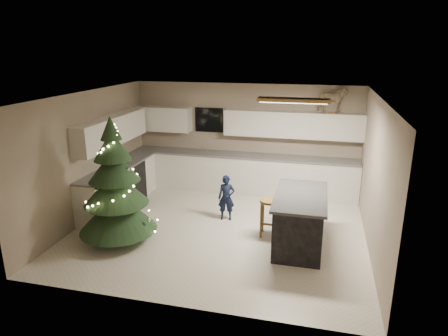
{
  "coord_description": "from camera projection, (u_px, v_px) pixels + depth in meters",
  "views": [
    {
      "loc": [
        1.78,
        -6.92,
        3.44
      ],
      "look_at": [
        0.0,
        0.35,
        1.15
      ],
      "focal_mm": 32.0,
      "sensor_mm": 36.0,
      "label": 1
    }
  ],
  "objects": [
    {
      "name": "rocking_horse",
      "position": [
        332.0,
        99.0,
        8.87
      ],
      "size": [
        0.71,
        0.41,
        0.59
      ],
      "rotation": [
        0.0,
        0.0,
        1.73
      ],
      "color": "brown",
      "rests_on": "cabinetry"
    },
    {
      "name": "bar_stool",
      "position": [
        269.0,
        209.0,
        7.42
      ],
      "size": [
        0.38,
        0.38,
        0.72
      ],
      "rotation": [
        0.0,
        0.0,
        -0.15
      ],
      "color": "brown",
      "rests_on": "ground_plane"
    },
    {
      "name": "christmas_tree",
      "position": [
        116.0,
        191.0,
        7.13
      ],
      "size": [
        1.45,
        1.4,
        2.31
      ],
      "rotation": [
        0.0,
        0.0,
        0.0
      ],
      "color": "#3F2816",
      "rests_on": "ground_plane"
    },
    {
      "name": "room_shell",
      "position": [
        221.0,
        142.0,
        7.32
      ],
      "size": [
        5.52,
        5.02,
        2.61
      ],
      "color": "tan",
      "rests_on": "ground_plane"
    },
    {
      "name": "ground_plane",
      "position": [
        220.0,
        229.0,
        7.84
      ],
      "size": [
        5.5,
        5.5,
        0.0
      ],
      "primitive_type": "plane",
      "color": "beige"
    },
    {
      "name": "toddler",
      "position": [
        226.0,
        198.0,
        8.15
      ],
      "size": [
        0.38,
        0.28,
        0.94
      ],
      "primitive_type": "imported",
      "rotation": [
        0.0,
        0.0,
        0.17
      ],
      "color": "black",
      "rests_on": "ground_plane"
    },
    {
      "name": "island",
      "position": [
        300.0,
        220.0,
        7.1
      ],
      "size": [
        0.9,
        1.7,
        0.95
      ],
      "color": "black",
      "rests_on": "ground_plane"
    },
    {
      "name": "cabinetry",
      "position": [
        200.0,
        166.0,
        9.35
      ],
      "size": [
        5.5,
        3.2,
        2.0
      ],
      "color": "silver",
      "rests_on": "ground_plane"
    }
  ]
}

